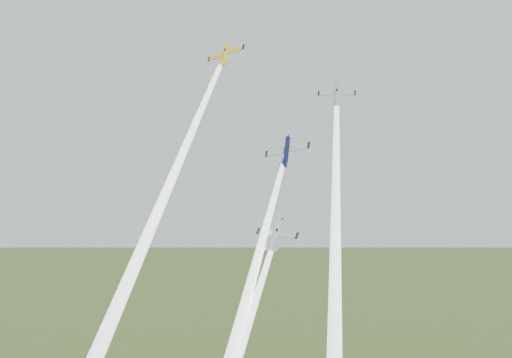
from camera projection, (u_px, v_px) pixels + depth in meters
name	position (u px, v px, depth m)	size (l,w,h in m)	color
plane_yellow	(225.00, 54.00, 124.18)	(8.20, 8.14, 1.28)	#F4AF15
smoke_trail_yellow	(156.00, 215.00, 103.20)	(2.57, 2.57, 69.54)	white
plane_navy	(287.00, 151.00, 116.84)	(8.75, 8.68, 1.37)	#0C1238
smoke_trail_navy	(243.00, 313.00, 98.42)	(2.57, 2.57, 58.63)	white
plane_silver_right	(337.00, 94.00, 114.50)	(6.77, 6.72, 1.06)	#A7ADB5
smoke_trail_silver_right	(335.00, 270.00, 92.61)	(2.57, 2.57, 65.55)	white
plane_silver_low	(276.00, 235.00, 106.21)	(7.52, 7.46, 1.18)	#A6ADB3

